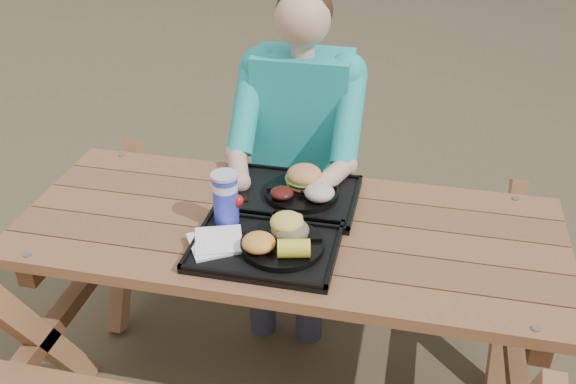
# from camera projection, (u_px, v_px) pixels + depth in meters

# --- Properties ---
(ground) EXTENTS (60.00, 60.00, 0.00)m
(ground) POSITION_uv_depth(u_px,v_px,m) (288.00, 384.00, 2.51)
(ground) COLOR #999999
(ground) RESTS_ON ground
(picnic_table) EXTENTS (1.80, 1.49, 0.75)m
(picnic_table) POSITION_uv_depth(u_px,v_px,m) (288.00, 311.00, 2.31)
(picnic_table) COLOR #999999
(picnic_table) RESTS_ON ground
(tray_near) EXTENTS (0.45, 0.35, 0.02)m
(tray_near) POSITION_uv_depth(u_px,v_px,m) (266.00, 247.00, 2.00)
(tray_near) COLOR black
(tray_near) RESTS_ON picnic_table
(tray_far) EXTENTS (0.45, 0.35, 0.02)m
(tray_far) POSITION_uv_depth(u_px,v_px,m) (293.00, 198.00, 2.25)
(tray_far) COLOR black
(tray_far) RESTS_ON picnic_table
(plate_near) EXTENTS (0.26, 0.26, 0.02)m
(plate_near) POSITION_uv_depth(u_px,v_px,m) (282.00, 245.00, 1.98)
(plate_near) COLOR black
(plate_near) RESTS_ON tray_near
(plate_far) EXTENTS (0.26, 0.26, 0.02)m
(plate_far) POSITION_uv_depth(u_px,v_px,m) (302.00, 192.00, 2.24)
(plate_far) COLOR black
(plate_far) RESTS_ON tray_far
(napkin_stack) EXTENTS (0.21, 0.21, 0.02)m
(napkin_stack) POSITION_uv_depth(u_px,v_px,m) (215.00, 242.00, 1.99)
(napkin_stack) COLOR white
(napkin_stack) RESTS_ON tray_near
(soda_cup) EXTENTS (0.08, 0.08, 0.17)m
(soda_cup) POSITION_uv_depth(u_px,v_px,m) (226.00, 199.00, 2.07)
(soda_cup) COLOR #1925C0
(soda_cup) RESTS_ON tray_near
(condiment_bbq) EXTENTS (0.05, 0.05, 0.03)m
(condiment_bbq) POSITION_uv_depth(u_px,v_px,m) (279.00, 217.00, 2.10)
(condiment_bbq) COLOR black
(condiment_bbq) RESTS_ON tray_near
(condiment_mustard) EXTENTS (0.05, 0.05, 0.03)m
(condiment_mustard) POSITION_uv_depth(u_px,v_px,m) (296.00, 221.00, 2.08)
(condiment_mustard) COLOR yellow
(condiment_mustard) RESTS_ON tray_near
(sandwich) EXTENTS (0.11, 0.11, 0.12)m
(sandwich) POSITION_uv_depth(u_px,v_px,m) (290.00, 221.00, 1.97)
(sandwich) COLOR #F0C654
(sandwich) RESTS_ON plate_near
(mac_cheese) EXTENTS (0.10, 0.10, 0.05)m
(mac_cheese) POSITION_uv_depth(u_px,v_px,m) (259.00, 243.00, 1.92)
(mac_cheese) COLOR #EFA43F
(mac_cheese) RESTS_ON plate_near
(corn_cob) EXTENTS (0.12, 0.12, 0.06)m
(corn_cob) POSITION_uv_depth(u_px,v_px,m) (294.00, 248.00, 1.89)
(corn_cob) COLOR yellow
(corn_cob) RESTS_ON plate_near
(cutlery_far) EXTENTS (0.08, 0.18, 0.01)m
(cutlery_far) POSITION_uv_depth(u_px,v_px,m) (243.00, 188.00, 2.28)
(cutlery_far) COLOR black
(cutlery_far) RESTS_ON tray_far
(burger) EXTENTS (0.13, 0.13, 0.11)m
(burger) POSITION_uv_depth(u_px,v_px,m) (304.00, 171.00, 2.24)
(burger) COLOR #D98B4C
(burger) RESTS_ON plate_far
(baked_beans) EXTENTS (0.08, 0.08, 0.04)m
(baked_beans) POSITION_uv_depth(u_px,v_px,m) (282.00, 193.00, 2.18)
(baked_beans) COLOR #48120E
(baked_beans) RESTS_ON plate_far
(potato_salad) EXTENTS (0.10, 0.10, 0.06)m
(potato_salad) POSITION_uv_depth(u_px,v_px,m) (319.00, 192.00, 2.17)
(potato_salad) COLOR beige
(potato_salad) RESTS_ON plate_far
(diner) EXTENTS (0.48, 0.84, 1.28)m
(diner) POSITION_uv_depth(u_px,v_px,m) (301.00, 168.00, 2.68)
(diner) COLOR #19ABAF
(diner) RESTS_ON ground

